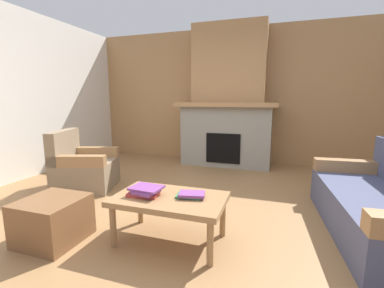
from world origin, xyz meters
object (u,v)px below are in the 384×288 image
(fireplace, at_px, (228,106))
(ottoman, at_px, (53,220))
(armchair, at_px, (83,168))
(coffee_table, at_px, (170,202))

(fireplace, distance_m, ottoman, 3.66)
(fireplace, height_order, ottoman, fireplace)
(armchair, bearing_deg, fireplace, 50.75)
(armchair, height_order, coffee_table, armchair)
(coffee_table, bearing_deg, armchair, 151.62)
(fireplace, xyz_separation_m, ottoman, (-0.97, -3.40, -0.96))
(fireplace, height_order, coffee_table, fireplace)
(fireplace, height_order, armchair, fireplace)
(armchair, relative_size, coffee_table, 0.96)
(fireplace, distance_m, coffee_table, 3.17)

